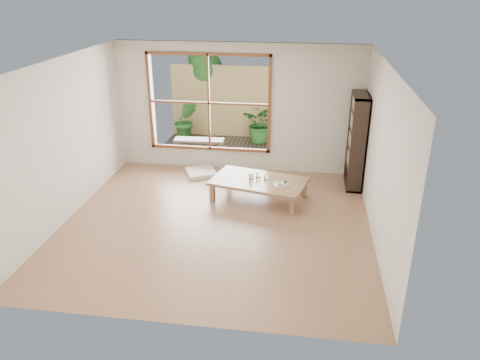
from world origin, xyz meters
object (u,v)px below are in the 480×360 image
at_px(low_table, 259,182).
at_px(garden_bench, 199,142).
at_px(food_tray, 282,184).
at_px(bookshelf, 357,141).

height_order(low_table, garden_bench, garden_bench).
bearing_deg(food_tray, bookshelf, 16.08).
height_order(bookshelf, food_tray, bookshelf).
xyz_separation_m(food_tray, garden_bench, (-2.02, 2.24, -0.06)).
xyz_separation_m(low_table, garden_bench, (-1.59, 2.09, -0.00)).
distance_m(low_table, bookshelf, 2.04).
bearing_deg(low_table, bookshelf, 40.00).
xyz_separation_m(bookshelf, food_tray, (-1.32, -1.03, -0.51)).
height_order(food_tray, garden_bench, food_tray).
relative_size(bookshelf, garden_bench, 1.58).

